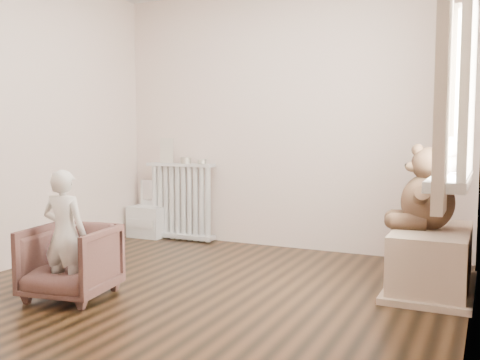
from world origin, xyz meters
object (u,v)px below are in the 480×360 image
at_px(child, 65,234).
at_px(toy_bench, 432,263).
at_px(armchair, 71,262).
at_px(toy_vanity, 148,212).
at_px(plush_cat, 452,158).
at_px(teddy_bear, 428,200).
at_px(radiator, 181,204).

bearing_deg(child, toy_bench, -158.39).
bearing_deg(armchair, child, -98.74).
relative_size(toy_vanity, armchair, 1.11).
bearing_deg(plush_cat, teddy_bear, 129.92).
xyz_separation_m(toy_vanity, toy_bench, (3.07, -0.78, -0.08)).
distance_m(armchair, toy_bench, 2.62).
distance_m(child, toy_bench, 2.66).
bearing_deg(toy_vanity, plush_cat, -20.83).
relative_size(toy_vanity, child, 0.71).
bearing_deg(toy_bench, child, -149.65).
height_order(armchair, teddy_bear, teddy_bear).
relative_size(teddy_bear, plush_cat, 2.11).
xyz_separation_m(armchair, plush_cat, (2.42, 0.84, 0.74)).
bearing_deg(child, plush_cat, -168.46).
xyz_separation_m(radiator, toy_vanity, (-0.41, -0.03, -0.11)).
height_order(radiator, toy_vanity, radiator).
distance_m(toy_vanity, plush_cat, 3.51).
height_order(armchair, toy_bench, armchair).
bearing_deg(toy_vanity, child, -69.52).
bearing_deg(armchair, teddy_bear, 21.13).
height_order(child, plush_cat, plush_cat).
distance_m(child, teddy_bear, 2.61).
distance_m(teddy_bear, plush_cat, 0.58).
bearing_deg(armchair, toy_vanity, 102.19).
bearing_deg(toy_vanity, toy_bench, -14.27).
relative_size(radiator, toy_bench, 0.85).
bearing_deg(child, toy_vanity, -78.26).
distance_m(toy_bench, teddy_bear, 0.47).
relative_size(toy_bench, teddy_bear, 1.60).
bearing_deg(radiator, armchair, -79.66).
distance_m(toy_vanity, toy_bench, 3.17).
distance_m(armchair, child, 0.21).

